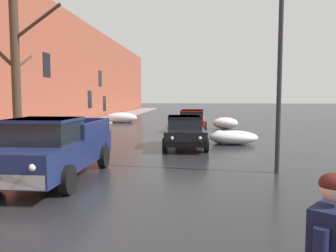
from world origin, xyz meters
TOP-DOWN VIEW (x-y plane):
  - left_sidewalk_slab at (-5.98, 18.00)m, footprint 2.63×80.00m
  - brick_townhouse_facade at (-7.79, 18.01)m, footprint 0.63×80.00m
  - snow_bank_near_corner_left at (-4.37, 13.71)m, footprint 1.72×1.43m
  - snow_bank_along_left_kerb at (4.20, 14.05)m, footprint 2.33×1.36m
  - snow_bank_near_corner_right at (4.52, 21.87)m, footprint 1.78×1.17m
  - snow_bank_along_right_kerb at (-3.98, 26.43)m, footprint 2.70×0.96m
  - bare_tree_second_along_sidewalk at (-4.63, 10.50)m, footprint 3.39×1.82m
  - pickup_truck_darkblue_approaching_near_lane at (-1.42, 6.48)m, footprint 2.08×5.27m
  - sedan_black_parked_kerbside_close at (1.97, 12.74)m, footprint 2.13×4.09m
  - sedan_red_parked_kerbside_mid at (2.20, 19.24)m, footprint 1.94×4.24m
  - street_lamp_post at (4.98, 7.83)m, footprint 0.44×0.24m

SIDE VIEW (x-z plane):
  - left_sidewalk_slab at x=-5.98m, z-range 0.00..0.14m
  - snow_bank_near_corner_left at x=-4.37m, z-range -0.01..0.51m
  - snow_bank_along_left_kerb at x=4.20m, z-range 0.00..0.66m
  - snow_bank_near_corner_right at x=4.52m, z-range -0.01..0.79m
  - snow_bank_along_right_kerb at x=-3.98m, z-range -0.02..0.87m
  - sedan_black_parked_kerbside_close at x=1.97m, z-range 0.04..1.46m
  - sedan_red_parked_kerbside_mid at x=2.20m, z-range 0.04..1.46m
  - pickup_truck_darkblue_approaching_near_lane at x=-1.42m, z-range 0.00..1.76m
  - street_lamp_post at x=4.98m, z-range 0.35..6.19m
  - bare_tree_second_along_sidewalk at x=-4.63m, z-range 0.15..6.45m
  - brick_townhouse_facade at x=-7.79m, z-range 0.00..8.87m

